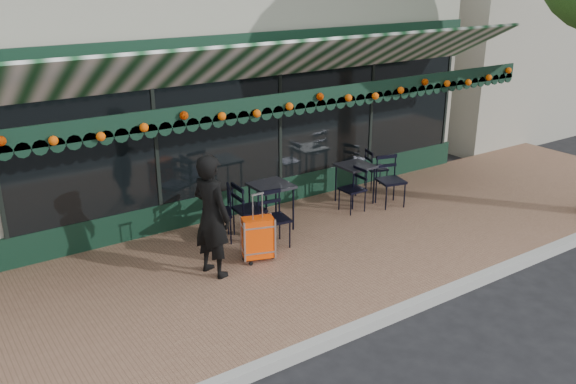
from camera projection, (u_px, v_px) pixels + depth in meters
ground at (360, 329)px, 7.85m from camera, size 80.00×80.00×0.00m
sidewalk at (275, 265)px, 9.38m from camera, size 18.00×4.00×0.15m
curb at (364, 326)px, 7.76m from camera, size 18.00×0.16×0.15m
restaurant_building at (127, 71)px, 13.15m from camera, size 12.00×9.60×4.50m
neighbor_building_right at (505, 32)px, 20.09m from camera, size 12.00×8.00×4.80m
woman at (212, 216)px, 8.65m from camera, size 0.59×0.75×1.82m
suitcase at (258, 238)px, 9.25m from camera, size 0.53×0.40×1.08m
cafe_table_a at (355, 169)px, 11.44m from camera, size 0.61×0.61×0.75m
cafe_table_b at (271, 189)px, 10.28m from camera, size 0.65×0.65×0.80m
chair_a_left at (352, 190)px, 11.13m from camera, size 0.41×0.41×0.82m
chair_a_right at (376, 169)px, 12.33m from camera, size 0.51×0.51×0.81m
chair_a_front at (391, 181)px, 11.37m from camera, size 0.57×0.57×0.95m
chair_b_left at (217, 214)px, 9.88m from camera, size 0.62×0.62×0.95m
chair_b_right at (249, 210)px, 10.02m from camera, size 0.51×0.51×0.96m
chair_b_front at (274, 220)px, 9.70m from camera, size 0.51×0.51×0.91m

